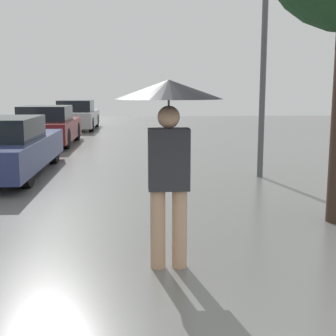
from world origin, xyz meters
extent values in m
cylinder|color=tan|center=(-0.30, 3.56, 0.39)|extent=(0.15, 0.15, 0.78)
cylinder|color=tan|center=(-0.09, 3.56, 0.39)|extent=(0.15, 0.15, 0.78)
cube|color=#2D2D33|center=(-0.19, 3.56, 1.07)|extent=(0.39, 0.23, 0.58)
sphere|color=tan|center=(-0.19, 3.56, 1.47)|extent=(0.21, 0.21, 0.21)
cylinder|color=#515456|center=(-0.19, 3.56, 1.32)|extent=(0.02, 0.02, 0.62)
cone|color=black|center=(-0.19, 3.56, 1.72)|extent=(1.01, 1.01, 0.18)
cylinder|color=black|center=(-2.44, 10.30, 0.34)|extent=(0.18, 0.68, 0.68)
cylinder|color=black|center=(-2.44, 7.50, 0.34)|extent=(0.18, 0.68, 0.68)
cube|color=maroon|center=(-3.30, 14.23, 0.47)|extent=(1.69, 3.89, 0.60)
cube|color=black|center=(-3.30, 14.04, 1.00)|extent=(1.43, 1.75, 0.45)
cylinder|color=black|center=(-4.06, 15.43, 0.30)|extent=(0.18, 0.61, 0.61)
cylinder|color=black|center=(-2.54, 15.43, 0.30)|extent=(0.18, 0.61, 0.61)
cylinder|color=black|center=(-4.06, 13.03, 0.30)|extent=(0.18, 0.61, 0.61)
cylinder|color=black|center=(-2.54, 13.03, 0.30)|extent=(0.18, 0.61, 0.61)
cube|color=#9EA3A8|center=(-3.08, 20.03, 0.48)|extent=(1.64, 4.25, 0.63)
cube|color=black|center=(-3.08, 19.81, 1.03)|extent=(1.39, 1.91, 0.47)
cylinder|color=black|center=(-3.82, 21.35, 0.30)|extent=(0.18, 0.60, 0.60)
cylinder|color=black|center=(-2.34, 21.35, 0.30)|extent=(0.18, 0.60, 0.60)
cylinder|color=black|center=(-3.82, 18.71, 0.30)|extent=(0.18, 0.60, 0.60)
cylinder|color=black|center=(-2.34, 18.71, 0.30)|extent=(0.18, 0.60, 0.60)
cylinder|color=#515456|center=(1.96, 8.25, 1.97)|extent=(0.11, 0.11, 3.95)
camera|label=1|loc=(-0.50, -0.79, 1.72)|focal=50.00mm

